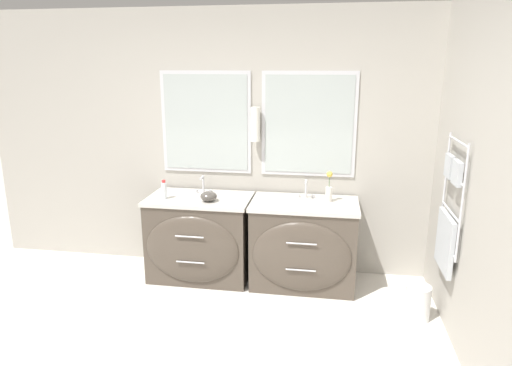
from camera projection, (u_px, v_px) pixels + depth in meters
The scene contains 10 objects.
wall_back at pixel (240, 142), 4.56m from camera, with size 5.36×0.17×2.60m.
wall_right at pixel (477, 181), 3.13m from camera, with size 0.13×4.19×2.60m.
vanity_left at pixel (199, 238), 4.47m from camera, with size 1.00×0.66×0.82m.
vanity_right at pixel (303, 244), 4.31m from camera, with size 1.00×0.66×0.82m.
faucet_left at pixel (203, 185), 4.52m from camera, with size 0.17×0.11×0.18m.
faucet_right at pixel (306, 189), 4.36m from camera, with size 0.17×0.11×0.18m.
toiletry_bottle at pixel (164, 190), 4.34m from camera, with size 0.05×0.05×0.18m.
amenity_bowl at pixel (209, 196), 4.27m from camera, with size 0.16×0.16×0.09m.
flower_vase at pixel (329, 189), 4.24m from camera, with size 0.06×0.06×0.29m.
waste_bin at pixel (418, 302), 3.79m from camera, with size 0.21×0.21×0.30m.
Camera 1 is at (0.90, -2.28, 2.08)m, focal length 32.00 mm.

